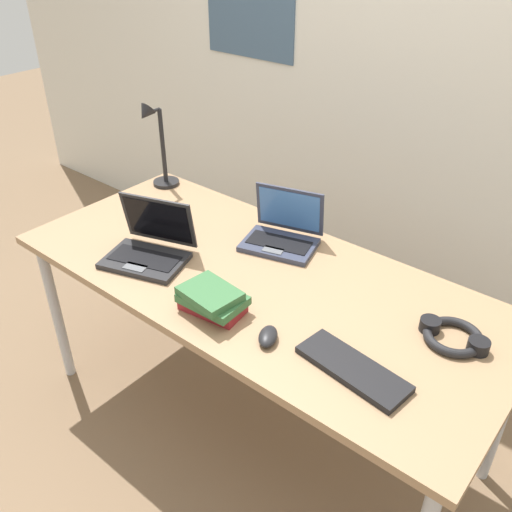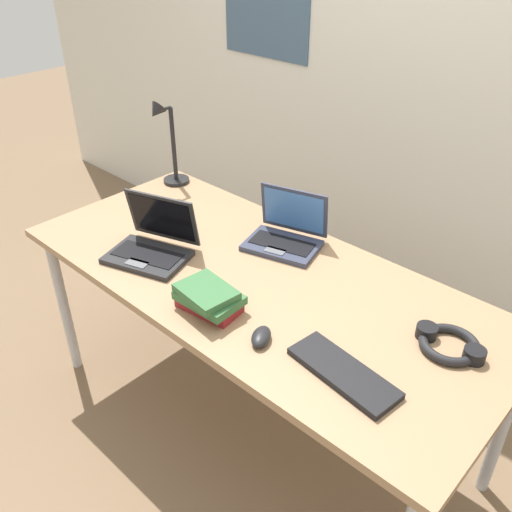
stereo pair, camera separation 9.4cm
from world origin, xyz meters
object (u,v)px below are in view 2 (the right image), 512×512
Objects in this scene: desk_lamp at (167,144)px; external_keyboard at (343,372)px; laptop_front_right at (286,234)px; headphones at (450,344)px; cell_phone at (171,210)px; book_stack at (208,298)px; computer_mouse at (261,337)px; laptop_center at (152,244)px.

external_keyboard is at bearing -19.69° from desk_lamp.
desk_lamp is 1.25× the size of laptop_front_right.
headphones is at bearing -9.34° from laptop_front_right.
book_stack is (0.62, -0.35, 0.04)m from cell_phone.
headphones reaches higher than cell_phone.
external_keyboard is 1.53× the size of book_stack.
headphones is (0.43, 0.35, -0.00)m from computer_mouse.
computer_mouse is 0.45× the size of headphones.
laptop_front_right is 0.71m from external_keyboard.
headphones is 0.99× the size of book_stack.
laptop_center is at bearing -59.43° from cell_phone.
computer_mouse is 0.55m from headphones.
external_keyboard is (1.31, -0.47, -0.19)m from desk_lamp.
external_keyboard is 1.15m from cell_phone.
desk_lamp reaches higher than computer_mouse.
desk_lamp is 1.49m from headphones.
laptop_front_right is at bearing 95.17° from computer_mouse.
computer_mouse is 0.91m from cell_phone.
laptop_front_right reaches higher than cell_phone.
book_stack is (-0.23, -0.00, 0.03)m from computer_mouse.
computer_mouse is at bearing -162.00° from external_keyboard.
book_stack is at bearing -80.14° from laptop_front_right.
headphones is (0.73, -0.12, -0.03)m from laptop_front_right.
computer_mouse is at bearing -31.56° from cell_phone.
book_stack is (0.82, -0.52, -0.15)m from desk_lamp.
desk_lamp is 1.15× the size of laptop_center.
laptop_front_right is 0.97× the size of external_keyboard.
cell_phone is 0.71m from book_stack.
laptop_front_right is (0.74, -0.04, -0.15)m from desk_lamp.
desk_lamp is at bearing 173.59° from headphones.
laptop_center reaches higher than book_stack.
cell_phone is 1.27m from headphones.
laptop_front_right is at bearing -3.46° from desk_lamp.
external_keyboard reaches higher than cell_phone.
cell_phone is at bearing 150.32° from book_stack.
laptop_front_right is 0.50m from laptop_center.
external_keyboard is at bearing -36.58° from laptop_front_right.
headphones is at bearing 11.86° from computer_mouse.
computer_mouse is at bearing -56.95° from laptop_front_right.
headphones is at bearing -6.41° from desk_lamp.
laptop_center is at bearing 144.68° from computer_mouse.
external_keyboard is at bearing -16.95° from computer_mouse.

